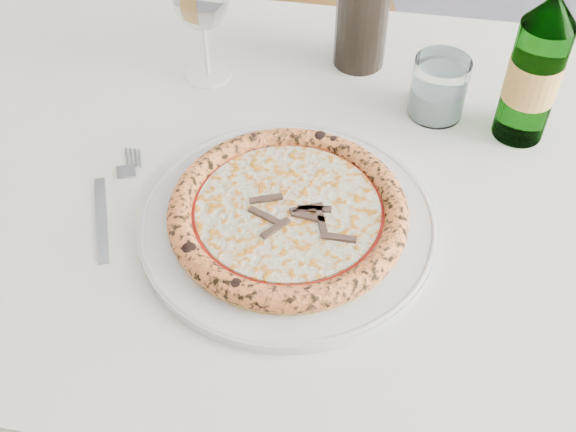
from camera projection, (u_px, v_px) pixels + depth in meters
name	position (u px, v px, depth m)	size (l,w,h in m)	color
dining_table	(302.00, 220.00, 1.01)	(1.39, 0.85, 0.76)	brown
plate	(288.00, 222.00, 0.86)	(0.36, 0.36, 0.02)	silver
pizza	(288.00, 212.00, 0.85)	(0.29, 0.29, 0.03)	gold
fork	(110.00, 203.00, 0.90)	(0.07, 0.20, 0.00)	#8E969F
wine_glass	(201.00, 1.00, 0.98)	(0.08, 0.08, 0.17)	white
tumbler	(438.00, 91.00, 0.99)	(0.08, 0.08, 0.09)	white
beer_bottle	(536.00, 68.00, 0.91)	(0.07, 0.07, 0.27)	#32782D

